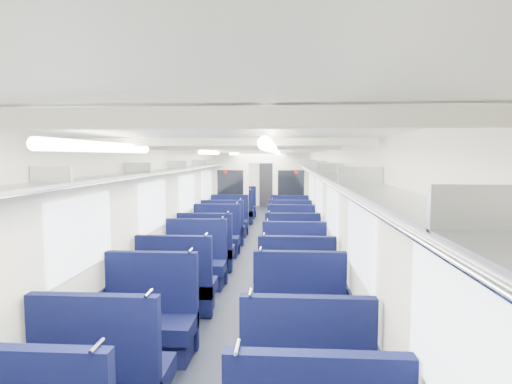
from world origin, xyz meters
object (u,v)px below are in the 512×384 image
object	(u,v)px
seat_22	(241,208)
seat_10	(195,266)
seat_8	(177,288)
seat_23	(288,209)
seat_16	(223,231)
seat_14	(216,239)
seat_5	(306,383)
seat_6	(149,324)
bulkhead	(261,190)
seat_4	(104,380)
seat_9	(296,289)
seat_7	(300,323)
seat_13	(292,252)
seat_17	(290,230)
seat_15	(291,241)
seat_19	(290,224)
seat_18	(229,223)
end_door	(268,184)
seat_20	(237,213)
seat_12	(206,252)
seat_11	(294,271)
seat_21	(288,213)

from	to	relation	value
seat_22	seat_10	bearing A→B (deg)	-90.00
seat_8	seat_23	distance (m)	8.96
seat_8	seat_16	size ratio (longest dim) A/B	1.00
seat_14	seat_22	xyz separation A→B (m)	(0.00, 5.51, 0.00)
seat_5	seat_6	size ratio (longest dim) A/B	1.00
bulkhead	seat_10	distance (m)	5.30
seat_4	seat_9	world-z (taller)	same
seat_7	seat_14	bearing A→B (deg)	110.15
seat_6	seat_13	bearing A→B (deg)	65.07
bulkhead	seat_17	size ratio (longest dim) A/B	2.40
bulkhead	seat_5	distance (m)	8.77
seat_10	seat_23	bearing A→B (deg)	77.67
seat_10	seat_15	size ratio (longest dim) A/B	1.00
seat_6	seat_7	bearing A→B (deg)	4.40
seat_17	seat_4	bearing A→B (deg)	-103.27
seat_7	seat_8	size ratio (longest dim) A/B	1.00
seat_16	seat_13	bearing A→B (deg)	-52.83
seat_5	seat_8	xyz separation A→B (m)	(-1.66, 2.32, 0.00)
seat_8	seat_19	xyz separation A→B (m)	(1.66, 5.63, 0.00)
bulkhead	seat_5	world-z (taller)	bulkhead
seat_13	seat_17	xyz separation A→B (m)	(0.00, 2.32, 0.00)
seat_13	seat_18	size ratio (longest dim) A/B	1.00
bulkhead	seat_8	world-z (taller)	bulkhead
end_door	seat_23	world-z (taller)	end_door
seat_15	seat_16	bearing A→B (deg)	145.29
seat_9	seat_20	distance (m)	7.78
seat_6	seat_7	distance (m)	1.66
seat_23	seat_18	bearing A→B (deg)	-117.84
seat_14	seat_23	xyz separation A→B (m)	(1.66, 5.39, 0.00)
seat_12	seat_10	bearing A→B (deg)	-90.00
seat_7	seat_17	distance (m)	5.76
seat_12	seat_14	world-z (taller)	same
seat_11	seat_23	xyz separation A→B (m)	(0.00, 7.80, 0.00)
seat_9	seat_17	bearing A→B (deg)	90.00
seat_17	end_door	bearing A→B (deg)	95.97
seat_10	seat_17	distance (m)	3.82
seat_8	end_door	bearing A→B (deg)	86.23
seat_18	seat_20	xyz separation A→B (m)	(0.00, 2.00, 0.00)
seat_12	seat_19	xyz separation A→B (m)	(1.66, 3.42, 0.00)
seat_22	seat_5	bearing A→B (deg)	-81.61
seat_19	seat_9	bearing A→B (deg)	-90.00
seat_5	seat_7	xyz separation A→B (m)	(0.00, 1.21, 0.00)
seat_9	seat_21	xyz separation A→B (m)	(0.00, 7.82, 0.00)
bulkhead	seat_4	distance (m)	8.84
seat_4	seat_23	distance (m)	11.31
seat_8	seat_23	world-z (taller)	same
seat_13	seat_15	world-z (taller)	same
bulkhead	seat_7	size ratio (longest dim) A/B	2.40
seat_17	seat_6	bearing A→B (deg)	-105.74
seat_11	seat_19	world-z (taller)	same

